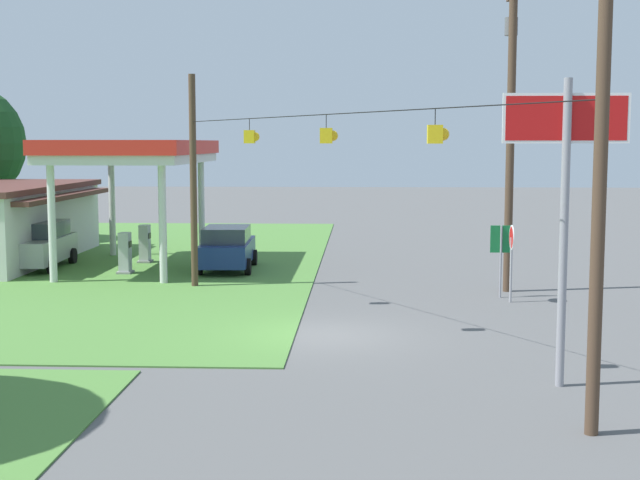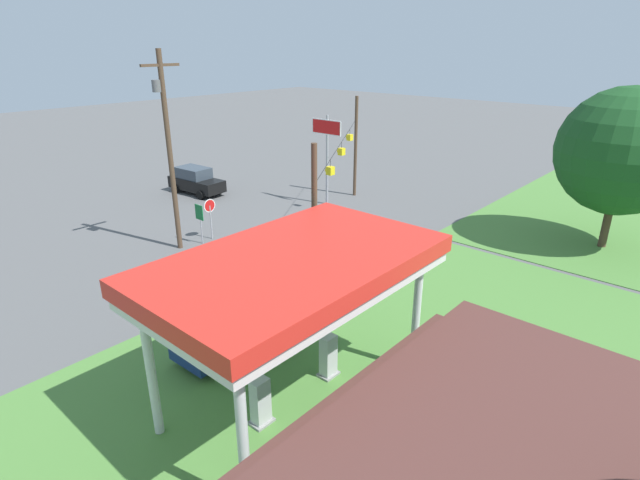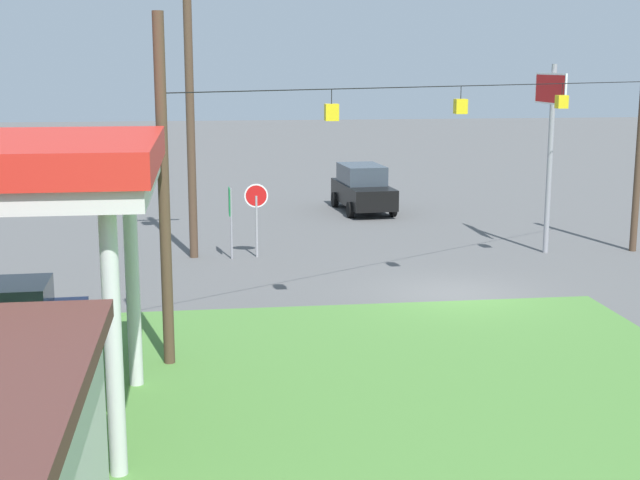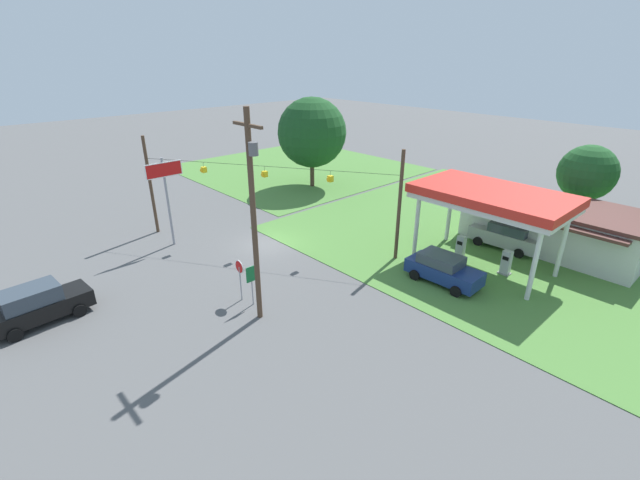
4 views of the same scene
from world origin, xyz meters
name	(u,v)px [view 1 (image 1 of 4)]	position (x,y,z in m)	size (l,w,h in m)	color
ground_plane	(326,336)	(0.00, 0.00, 0.00)	(160.00, 160.00, 0.00)	#565656
gas_station_canopy	(133,153)	(12.39, 8.30, 4.69)	(9.24, 5.47, 5.21)	silver
fuel_pump_near	(125,254)	(10.79, 8.30, 0.78)	(0.71, 0.56, 1.63)	gray
fuel_pump_far	(145,245)	(13.99, 8.30, 0.78)	(0.71, 0.56, 1.63)	gray
car_at_pumps_front	(227,248)	(11.86, 4.43, 0.93)	(4.58, 2.23, 1.79)	navy
car_at_pumps_rear	(39,245)	(12.09, 12.16, 0.99)	(4.84, 2.27, 1.92)	#9E9EA3
stop_sign_roadside	(511,246)	(5.26, -5.73, 1.81)	(0.80, 0.08, 2.50)	#99999E
stop_sign_overhead	(565,164)	(-4.65, -5.13, 4.67)	(0.22, 2.60, 6.43)	gray
route_sign	(501,246)	(6.15, -5.54, 1.71)	(0.10, 0.70, 2.40)	gray
utility_pole_main	(511,116)	(7.42, -5.97, 6.03)	(2.20, 0.44, 10.83)	#4C3828
signal_span_gantry	(327,184)	(0.00, -0.01, 4.04)	(15.94, 10.24, 7.49)	#4C3828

